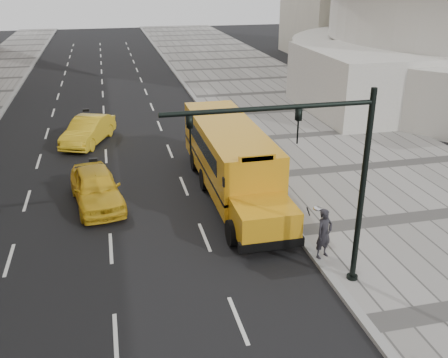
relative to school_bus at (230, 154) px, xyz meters
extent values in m
plane|color=black|center=(-4.50, 0.91, -1.76)|extent=(140.00, 140.00, 0.00)
cube|color=gray|center=(7.50, 0.91, -1.69)|extent=(12.00, 140.00, 0.15)
cube|color=gray|center=(1.50, 0.91, -1.69)|extent=(0.30, 140.00, 0.15)
cube|color=silver|center=(12.50, 10.91, 0.44)|extent=(8.00, 10.00, 4.40)
cube|color=orange|center=(0.00, 0.31, 0.01)|extent=(2.50, 9.00, 2.45)
cube|color=orange|center=(0.00, -5.19, -0.66)|extent=(2.20, 2.00, 1.10)
cube|color=black|center=(0.00, -6.07, -1.21)|extent=(2.38, 0.25, 0.35)
cube|color=black|center=(0.00, 0.31, -0.51)|extent=(2.52, 9.00, 0.12)
cube|color=black|center=(0.00, -4.13, 0.49)|extent=(2.05, 0.10, 0.90)
cube|color=black|center=(0.00, 0.81, 0.49)|extent=(2.52, 7.50, 0.70)
cube|color=orange|center=(0.00, -4.14, 1.29)|extent=(1.40, 0.12, 0.28)
ellipsoid|color=silver|center=(1.52, -6.59, 0.14)|extent=(0.32, 0.32, 0.14)
cylinder|color=black|center=(1.28, -6.37, -0.06)|extent=(0.36, 0.47, 0.58)
cylinder|color=black|center=(-1.13, -4.89, -1.26)|extent=(0.30, 1.00, 1.00)
cylinder|color=black|center=(1.13, -4.89, -1.26)|extent=(0.30, 1.00, 1.00)
cylinder|color=black|center=(-1.13, 0.31, -1.26)|extent=(0.30, 1.00, 1.00)
cylinder|color=black|center=(1.13, 0.31, -1.26)|extent=(0.30, 1.00, 1.00)
cylinder|color=black|center=(-1.13, 2.81, -1.26)|extent=(0.30, 1.00, 1.00)
cylinder|color=black|center=(1.13, 2.81, -1.26)|extent=(0.30, 1.00, 1.00)
imported|color=yellow|center=(-5.94, -0.20, -0.97)|extent=(2.57, 4.91, 1.60)
imported|color=yellow|center=(-6.40, 8.37, -1.00)|extent=(3.29, 4.94, 1.54)
imported|color=black|center=(1.70, -6.63, -0.70)|extent=(0.78, 0.66, 1.82)
cylinder|color=black|center=(2.10, -8.09, 1.44)|extent=(0.18, 0.18, 6.40)
cylinder|color=black|center=(2.10, -8.09, -1.64)|extent=(0.36, 0.36, 0.25)
cylinder|color=black|center=(-0.90, -8.09, 4.24)|extent=(6.00, 0.14, 0.14)
imported|color=black|center=(-0.10, -8.09, 3.69)|extent=(0.16, 0.20, 1.00)
imported|color=black|center=(-3.10, -8.09, 3.69)|extent=(0.16, 0.20, 1.00)
camera|label=1|loc=(-5.11, -20.45, 7.67)|focal=40.00mm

